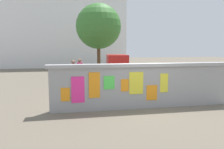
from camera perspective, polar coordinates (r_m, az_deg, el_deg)
ground at (r=16.52m, az=-1.02°, el=-1.05°), size 60.00×60.00×0.00m
poster_wall at (r=8.70m, az=8.03°, el=-2.68°), size 7.23×0.42×1.71m
auto_rickshaw_truck at (r=13.83m, az=5.41°, el=1.08°), size 3.72×1.81×1.85m
motorcycle at (r=10.92m, az=-5.54°, el=-2.87°), size 1.90×0.56×0.87m
bicycle_near at (r=11.07m, az=16.26°, el=-3.50°), size 1.65×0.61×0.95m
bicycle_far at (r=10.17m, az=4.17°, el=-4.17°), size 1.67×0.57×0.95m
person_walking at (r=12.37m, az=-9.78°, el=0.69°), size 0.46×0.46×1.62m
person_bystander at (r=13.67m, az=-8.16°, el=1.33°), size 0.46×0.46×1.62m
tree_roadside at (r=17.80m, az=-3.43°, el=12.07°), size 3.49×3.49×5.64m
building_background at (r=27.22m, az=-11.93°, el=10.60°), size 14.11×4.38×8.09m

